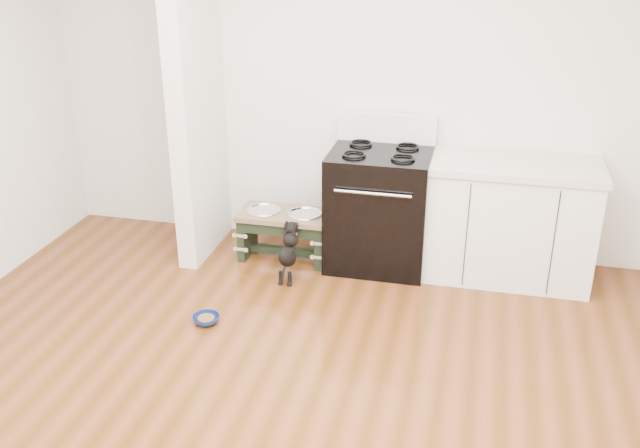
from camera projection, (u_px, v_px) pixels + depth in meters
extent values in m
plane|color=#4E2B0D|center=(267.00, 434.00, 3.82)|extent=(5.00, 5.00, 0.00)
plane|color=silver|center=(358.00, 83.00, 5.50)|extent=(5.00, 0.00, 5.00)
cube|color=silver|center=(196.00, 86.00, 5.39)|extent=(0.15, 0.80, 2.70)
cube|color=black|center=(379.00, 209.00, 5.50)|extent=(0.76, 0.65, 0.92)
cube|color=black|center=(372.00, 232.00, 5.25)|extent=(0.58, 0.02, 0.50)
cylinder|color=silver|center=(373.00, 194.00, 5.08)|extent=(0.56, 0.02, 0.02)
cube|color=white|center=(387.00, 128.00, 5.51)|extent=(0.76, 0.08, 0.22)
torus|color=black|center=(354.00, 154.00, 5.22)|extent=(0.18, 0.18, 0.02)
torus|color=black|center=(403.00, 158.00, 5.14)|extent=(0.18, 0.18, 0.02)
torus|color=black|center=(361.00, 143.00, 5.47)|extent=(0.18, 0.18, 0.02)
torus|color=black|center=(408.00, 147.00, 5.39)|extent=(0.18, 0.18, 0.02)
cube|color=white|center=(509.00, 223.00, 5.32)|extent=(1.20, 0.60, 0.86)
cube|color=beige|center=(516.00, 165.00, 5.14)|extent=(1.24, 0.64, 0.05)
cube|color=black|center=(504.00, 284.00, 5.25)|extent=(1.20, 0.06, 0.10)
cube|color=black|center=(247.00, 234.00, 5.76)|extent=(0.06, 0.34, 0.35)
cube|color=black|center=(323.00, 241.00, 5.62)|extent=(0.06, 0.34, 0.35)
cube|color=black|center=(279.00, 230.00, 5.50)|extent=(0.57, 0.03, 0.09)
cube|color=black|center=(285.00, 251.00, 5.74)|extent=(0.57, 0.06, 0.06)
cube|color=brown|center=(284.00, 215.00, 5.61)|extent=(0.72, 0.38, 0.04)
cylinder|color=silver|center=(264.00, 213.00, 5.65)|extent=(0.25, 0.25, 0.04)
cylinder|color=silver|center=(305.00, 217.00, 5.58)|extent=(0.25, 0.25, 0.04)
torus|color=silver|center=(264.00, 210.00, 5.64)|extent=(0.28, 0.28, 0.02)
torus|color=silver|center=(305.00, 214.00, 5.57)|extent=(0.28, 0.28, 0.02)
cylinder|color=black|center=(281.00, 278.00, 5.33)|extent=(0.03, 0.03, 0.11)
cylinder|color=black|center=(290.00, 279.00, 5.31)|extent=(0.03, 0.03, 0.11)
sphere|color=black|center=(281.00, 283.00, 5.34)|extent=(0.04, 0.04, 0.04)
sphere|color=black|center=(289.00, 284.00, 5.32)|extent=(0.04, 0.04, 0.04)
ellipsoid|color=black|center=(287.00, 257.00, 5.32)|extent=(0.13, 0.29, 0.26)
sphere|color=black|center=(290.00, 240.00, 5.36)|extent=(0.12, 0.12, 0.12)
sphere|color=black|center=(292.00, 228.00, 5.36)|extent=(0.10, 0.10, 0.10)
sphere|color=black|center=(290.00, 224.00, 5.43)|extent=(0.04, 0.04, 0.04)
sphere|color=black|center=(298.00, 225.00, 5.42)|extent=(0.04, 0.04, 0.04)
cylinder|color=black|center=(283.00, 274.00, 5.26)|extent=(0.02, 0.08, 0.09)
torus|color=#C53A53|center=(291.00, 234.00, 5.37)|extent=(0.10, 0.06, 0.09)
imported|color=navy|center=(206.00, 320.00, 4.83)|extent=(0.22, 0.22, 0.06)
cylinder|color=#512F17|center=(206.00, 319.00, 4.83)|extent=(0.12, 0.12, 0.02)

